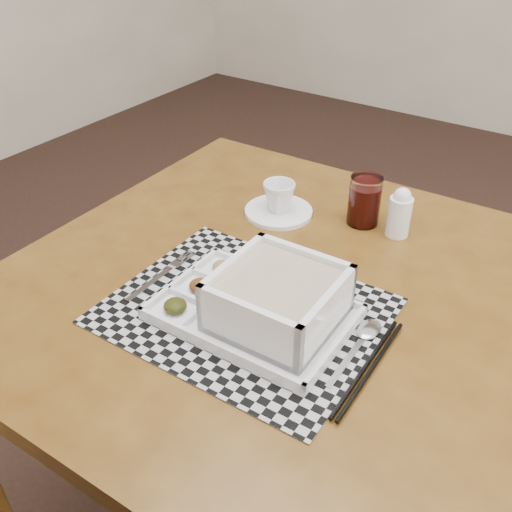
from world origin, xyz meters
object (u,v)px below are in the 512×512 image
Objects in this scene: dining_table at (279,312)px; cup at (279,197)px; creamer_bottle at (400,213)px; serving_tray at (271,303)px; juice_glass at (364,202)px.

dining_table is 0.27m from cup.
serving_tray is at bearing -99.49° from creamer_bottle.
cup is at bearing -157.66° from juice_glass.
creamer_bottle is at bearing -8.95° from cup.
juice_glass is (-0.02, 0.39, 0.01)m from serving_tray.
cup is 0.26m from creamer_bottle.
juice_glass and creamer_bottle have the same top height.
serving_tray is at bearing -87.57° from juice_glass.
cup reaches higher than dining_table.
juice_glass is 0.08m from creamer_bottle.
dining_table is 0.32m from creamer_bottle.
dining_table is at bearing -112.84° from creamer_bottle.
dining_table is 14.22× the size of cup.
creamer_bottle reaches higher than serving_tray.
dining_table is at bearing 114.79° from serving_tray.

